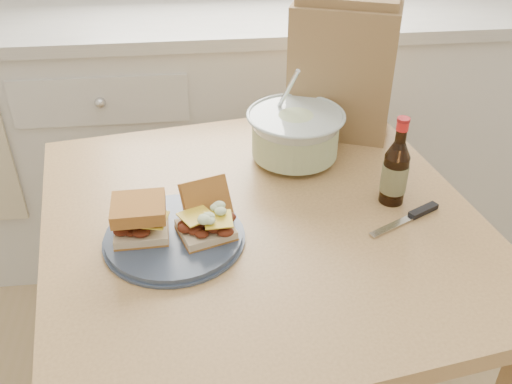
{
  "coord_description": "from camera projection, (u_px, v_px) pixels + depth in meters",
  "views": [
    {
      "loc": [
        -0.19,
        -0.28,
        1.52
      ],
      "look_at": [
        -0.09,
        0.69,
        0.86
      ],
      "focal_mm": 40.0,
      "sensor_mm": 36.0,
      "label": 1
    }
  ],
  "objects": [
    {
      "name": "knife",
      "position": [
        415.0,
        214.0,
        1.24
      ],
      "size": [
        0.18,
        0.1,
        0.01
      ],
      "rotation": [
        0.0,
        0.0,
        0.48
      ],
      "color": "silver",
      "rests_on": "dining_table"
    },
    {
      "name": "plate",
      "position": [
        174.0,
        237.0,
        1.17
      ],
      "size": [
        0.28,
        0.28,
        0.02
      ],
      "primitive_type": "cylinder",
      "color": "#3A475E",
      "rests_on": "dining_table"
    },
    {
      "name": "paper_bag",
      "position": [
        343.0,
        69.0,
        1.49
      ],
      "size": [
        0.31,
        0.26,
        0.35
      ],
      "primitive_type": "cube",
      "rotation": [
        0.0,
        0.0,
        -0.36
      ],
      "color": "#9B7C4B",
      "rests_on": "dining_table"
    },
    {
      "name": "cabinet_run",
      "position": [
        250.0,
        127.0,
        2.24
      ],
      "size": [
        2.5,
        0.64,
        0.94
      ],
      "color": "silver",
      "rests_on": "ground"
    },
    {
      "name": "dining_table",
      "position": [
        262.0,
        256.0,
        1.31
      ],
      "size": [
        1.07,
        1.07,
        0.78
      ],
      "rotation": [
        0.0,
        0.0,
        0.16
      ],
      "color": "tan",
      "rests_on": "ground"
    },
    {
      "name": "coleslaw_bowl",
      "position": [
        295.0,
        137.0,
        1.41
      ],
      "size": [
        0.24,
        0.24,
        0.24
      ],
      "color": "silver",
      "rests_on": "dining_table"
    },
    {
      "name": "sandwich_right",
      "position": [
        206.0,
        216.0,
        1.17
      ],
      "size": [
        0.13,
        0.17,
        0.09
      ],
      "rotation": [
        0.0,
        0.0,
        0.32
      ],
      "color": "beige",
      "rests_on": "plate"
    },
    {
      "name": "beer_bottle",
      "position": [
        395.0,
        171.0,
        1.25
      ],
      "size": [
        0.06,
        0.06,
        0.21
      ],
      "rotation": [
        0.0,
        0.0,
        -0.42
      ],
      "color": "black",
      "rests_on": "dining_table"
    },
    {
      "name": "sandwich_left",
      "position": [
        140.0,
        218.0,
        1.14
      ],
      "size": [
        0.11,
        0.1,
        0.08
      ],
      "rotation": [
        0.0,
        0.0,
        0.03
      ],
      "color": "beige",
      "rests_on": "plate"
    }
  ]
}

